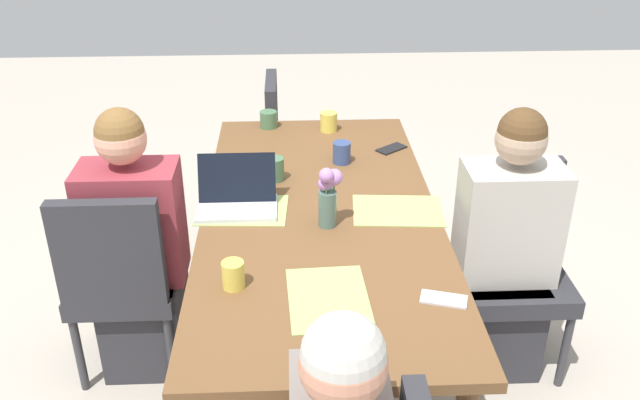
{
  "coord_description": "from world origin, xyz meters",
  "views": [
    {
      "loc": [
        2.41,
        -0.11,
        2.08
      ],
      "look_at": [
        0.0,
        0.0,
        0.81
      ],
      "focal_mm": 38.35,
      "sensor_mm": 36.0,
      "label": 1
    }
  ],
  "objects_px": {
    "chair_far_left_far": "(511,255)",
    "phone_silver": "(444,299)",
    "chair_near_left_mid": "(121,275)",
    "flower_vase": "(328,194)",
    "coffee_mug_near_right": "(275,169)",
    "coffee_mug_centre_right": "(268,119)",
    "phone_black": "(391,149)",
    "dining_table": "(320,228)",
    "person_near_left_mid": "(138,259)",
    "coffee_mug_centre_left": "(233,275)",
    "chair_head_left_right_near": "(293,145)",
    "laptop_near_left_mid": "(237,199)",
    "coffee_mug_far_left": "(342,153)",
    "person_far_left_far": "(503,259)",
    "coffee_mug_near_left": "(329,122)"
  },
  "relations": [
    {
      "from": "coffee_mug_centre_right",
      "to": "coffee_mug_far_left",
      "type": "height_order",
      "value": "coffee_mug_far_left"
    },
    {
      "from": "coffee_mug_centre_right",
      "to": "phone_black",
      "type": "distance_m",
      "value": 0.68
    },
    {
      "from": "flower_vase",
      "to": "chair_near_left_mid",
      "type": "bearing_deg",
      "value": -95.47
    },
    {
      "from": "dining_table",
      "to": "phone_black",
      "type": "bearing_deg",
      "value": 148.28
    },
    {
      "from": "dining_table",
      "to": "phone_silver",
      "type": "distance_m",
      "value": 0.73
    },
    {
      "from": "person_near_left_mid",
      "to": "phone_silver",
      "type": "distance_m",
      "value": 1.34
    },
    {
      "from": "coffee_mug_centre_left",
      "to": "phone_silver",
      "type": "xyz_separation_m",
      "value": [
        0.11,
        0.69,
        -0.04
      ]
    },
    {
      "from": "person_far_left_far",
      "to": "laptop_near_left_mid",
      "type": "relative_size",
      "value": 3.73
    },
    {
      "from": "chair_near_left_mid",
      "to": "phone_silver",
      "type": "relative_size",
      "value": 6.0
    },
    {
      "from": "coffee_mug_near_right",
      "to": "phone_silver",
      "type": "height_order",
      "value": "coffee_mug_near_right"
    },
    {
      "from": "chair_far_left_far",
      "to": "person_far_left_far",
      "type": "relative_size",
      "value": 0.75
    },
    {
      "from": "coffee_mug_far_left",
      "to": "phone_black",
      "type": "relative_size",
      "value": 0.67
    },
    {
      "from": "coffee_mug_near_right",
      "to": "coffee_mug_centre_left",
      "type": "bearing_deg",
      "value": -9.12
    },
    {
      "from": "person_near_left_mid",
      "to": "coffee_mug_centre_right",
      "type": "height_order",
      "value": "person_near_left_mid"
    },
    {
      "from": "chair_near_left_mid",
      "to": "phone_silver",
      "type": "distance_m",
      "value": 1.36
    },
    {
      "from": "person_near_left_mid",
      "to": "coffee_mug_centre_left",
      "type": "xyz_separation_m",
      "value": [
        0.55,
        0.45,
        0.28
      ]
    },
    {
      "from": "chair_far_left_far",
      "to": "chair_head_left_right_near",
      "type": "distance_m",
      "value": 1.55
    },
    {
      "from": "person_near_left_mid",
      "to": "laptop_near_left_mid",
      "type": "relative_size",
      "value": 3.73
    },
    {
      "from": "laptop_near_left_mid",
      "to": "phone_silver",
      "type": "bearing_deg",
      "value": 46.9
    },
    {
      "from": "chair_head_left_right_near",
      "to": "flower_vase",
      "type": "height_order",
      "value": "flower_vase"
    },
    {
      "from": "chair_head_left_right_near",
      "to": "flower_vase",
      "type": "xyz_separation_m",
      "value": [
        1.4,
        0.13,
        0.4
      ]
    },
    {
      "from": "coffee_mug_near_left",
      "to": "coffee_mug_centre_left",
      "type": "height_order",
      "value": "coffee_mug_near_left"
    },
    {
      "from": "chair_far_left_far",
      "to": "phone_silver",
      "type": "bearing_deg",
      "value": -34.39
    },
    {
      "from": "coffee_mug_centre_left",
      "to": "person_far_left_far",
      "type": "bearing_deg",
      "value": 114.08
    },
    {
      "from": "flower_vase",
      "to": "coffee_mug_near_right",
      "type": "distance_m",
      "value": 0.47
    },
    {
      "from": "person_far_left_far",
      "to": "laptop_near_left_mid",
      "type": "bearing_deg",
      "value": -93.66
    },
    {
      "from": "person_far_left_far",
      "to": "flower_vase",
      "type": "bearing_deg",
      "value": -83.45
    },
    {
      "from": "flower_vase",
      "to": "laptop_near_left_mid",
      "type": "relative_size",
      "value": 0.79
    },
    {
      "from": "dining_table",
      "to": "chair_near_left_mid",
      "type": "height_order",
      "value": "chair_near_left_mid"
    },
    {
      "from": "dining_table",
      "to": "phone_black",
      "type": "relative_size",
      "value": 13.49
    },
    {
      "from": "person_near_left_mid",
      "to": "flower_vase",
      "type": "distance_m",
      "value": 0.89
    },
    {
      "from": "person_near_left_mid",
      "to": "dining_table",
      "type": "bearing_deg",
      "value": 87.03
    },
    {
      "from": "chair_far_left_far",
      "to": "coffee_mug_centre_left",
      "type": "relative_size",
      "value": 9.39
    },
    {
      "from": "chair_near_left_mid",
      "to": "chair_far_left_far",
      "type": "distance_m",
      "value": 1.66
    },
    {
      "from": "person_near_left_mid",
      "to": "coffee_mug_near_right",
      "type": "height_order",
      "value": "person_near_left_mid"
    },
    {
      "from": "chair_near_left_mid",
      "to": "coffee_mug_near_right",
      "type": "bearing_deg",
      "value": 117.22
    },
    {
      "from": "flower_vase",
      "to": "coffee_mug_far_left",
      "type": "xyz_separation_m",
      "value": [
        -0.58,
        0.1,
        -0.09
      ]
    },
    {
      "from": "person_far_left_far",
      "to": "coffee_mug_centre_left",
      "type": "xyz_separation_m",
      "value": [
        0.48,
        -1.08,
        0.28
      ]
    },
    {
      "from": "coffee_mug_near_right",
      "to": "coffee_mug_far_left",
      "type": "height_order",
      "value": "coffee_mug_near_right"
    },
    {
      "from": "chair_near_left_mid",
      "to": "phone_black",
      "type": "relative_size",
      "value": 6.0
    },
    {
      "from": "dining_table",
      "to": "flower_vase",
      "type": "distance_m",
      "value": 0.25
    },
    {
      "from": "coffee_mug_near_right",
      "to": "phone_silver",
      "type": "relative_size",
      "value": 0.69
    },
    {
      "from": "chair_head_left_right_near",
      "to": "phone_black",
      "type": "xyz_separation_m",
      "value": [
        0.68,
        0.48,
        0.26
      ]
    },
    {
      "from": "person_near_left_mid",
      "to": "laptop_near_left_mid",
      "type": "height_order",
      "value": "person_near_left_mid"
    },
    {
      "from": "coffee_mug_near_left",
      "to": "coffee_mug_centre_right",
      "type": "height_order",
      "value": "coffee_mug_near_left"
    },
    {
      "from": "person_far_left_far",
      "to": "coffee_mug_centre_left",
      "type": "height_order",
      "value": "person_far_left_far"
    },
    {
      "from": "coffee_mug_centre_right",
      "to": "phone_black",
      "type": "xyz_separation_m",
      "value": [
        0.32,
        0.6,
        -0.04
      ]
    },
    {
      "from": "person_far_left_far",
      "to": "phone_silver",
      "type": "xyz_separation_m",
      "value": [
        0.59,
        -0.4,
        0.24
      ]
    },
    {
      "from": "phone_black",
      "to": "coffee_mug_far_left",
      "type": "bearing_deg",
      "value": 171.34
    },
    {
      "from": "chair_far_left_far",
      "to": "dining_table",
      "type": "bearing_deg",
      "value": -86.99
    }
  ]
}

